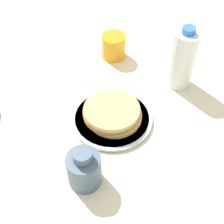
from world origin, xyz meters
TOP-DOWN VIEW (x-y plane):
  - ground_plane at (0.00, 0.00)m, footprint 4.00×4.00m
  - plate at (-0.01, 0.01)m, footprint 0.23×0.23m
  - pancake_stack at (-0.01, 0.01)m, footprint 0.16×0.16m
  - juice_glass at (0.02, 0.31)m, footprint 0.08×0.08m
  - cream_jug at (-0.09, -0.18)m, footprint 0.08×0.08m
  - water_bottle_near at (0.21, 0.15)m, footprint 0.08×0.08m

SIDE VIEW (x-z plane):
  - ground_plane at x=0.00m, z-range 0.00..0.00m
  - plate at x=-0.01m, z-range 0.00..0.01m
  - pancake_stack at x=-0.01m, z-range 0.01..0.06m
  - juice_glass at x=0.02m, z-range 0.00..0.08m
  - cream_jug at x=-0.09m, z-range -0.01..0.11m
  - water_bottle_near at x=0.21m, z-range -0.01..0.20m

